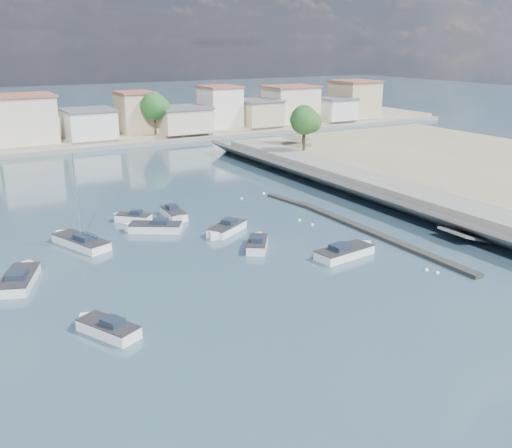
{
  "coord_description": "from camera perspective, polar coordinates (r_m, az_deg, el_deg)",
  "views": [
    {
      "loc": [
        -30.05,
        -30.93,
        18.31
      ],
      "look_at": [
        -3.6,
        15.0,
        1.4
      ],
      "focal_mm": 40.0,
      "sensor_mm": 36.0,
      "label": 1
    }
  ],
  "objects": [
    {
      "name": "far_shore_quay",
      "position": [
        107.76,
        -13.45,
        7.65
      ],
      "size": [
        160.0,
        2.5,
        0.8
      ],
      "primitive_type": "cube",
      "color": "slate",
      "rests_on": "ground"
    },
    {
      "name": "motorboat_d",
      "position": [
        57.35,
        -3.08,
        -0.55
      ],
      "size": [
        5.09,
        4.15,
        1.48
      ],
      "color": "white",
      "rests_on": "ground"
    },
    {
      "name": "motorboat_g",
      "position": [
        63.02,
        -8.19,
        0.98
      ],
      "size": [
        1.98,
        5.11,
        1.48
      ],
      "color": "white",
      "rests_on": "ground"
    },
    {
      "name": "shore_trees",
      "position": [
        106.91,
        -8.86,
        11.0
      ],
      "size": [
        74.56,
        38.32,
        7.92
      ],
      "color": "#38281E",
      "rests_on": "ground"
    },
    {
      "name": "motorboat_f",
      "position": [
        62.4,
        -12.31,
        0.58
      ],
      "size": [
        3.74,
        3.61,
        1.48
      ],
      "color": "white",
      "rests_on": "ground"
    },
    {
      "name": "mooring_buoys",
      "position": [
        60.1,
        6.25,
        -0.1
      ],
      "size": [
        3.99,
        30.08,
        0.35
      ],
      "color": "white",
      "rests_on": "ground"
    },
    {
      "name": "motorboat_h",
      "position": [
        51.81,
        9.06,
        -2.79
      ],
      "size": [
        6.32,
        2.9,
        1.48
      ],
      "color": "white",
      "rests_on": "ground"
    },
    {
      "name": "ground",
      "position": [
        79.18,
        -6.81,
        4.2
      ],
      "size": [
        400.0,
        400.0,
        0.0
      ],
      "primitive_type": "plane",
      "color": "#2C4A59",
      "rests_on": "ground"
    },
    {
      "name": "seawall_walkway",
      "position": [
        67.75,
        17.31,
        1.99
      ],
      "size": [
        5.0,
        90.0,
        1.8
      ],
      "primitive_type": "cube",
      "color": "slate",
      "rests_on": "ground"
    },
    {
      "name": "motorboat_e",
      "position": [
        49.3,
        -22.48,
        -5.06
      ],
      "size": [
        4.04,
        6.17,
        1.48
      ],
      "color": "white",
      "rests_on": "ground"
    },
    {
      "name": "far_shore_land",
      "position": [
        127.77,
        -16.26,
        9.08
      ],
      "size": [
        160.0,
        40.0,
        1.4
      ],
      "primitive_type": "cube",
      "color": "gray",
      "rests_on": "ground"
    },
    {
      "name": "motorboat_b",
      "position": [
        53.23,
        0.15,
        -1.99
      ],
      "size": [
        3.79,
        4.4,
        1.48
      ],
      "color": "white",
      "rests_on": "ground"
    },
    {
      "name": "sailboat",
      "position": [
        56.33,
        -17.27,
        -1.67
      ],
      "size": [
        4.37,
        7.1,
        9.0
      ],
      "color": "white",
      "rests_on": "ground"
    },
    {
      "name": "far_town",
      "position": [
        116.07,
        -9.34,
        10.85
      ],
      "size": [
        113.01,
        12.8,
        8.35
      ],
      "color": "beige",
      "rests_on": "far_shore_land"
    },
    {
      "name": "motorboat_a",
      "position": [
        39.38,
        -14.77,
        -10.04
      ],
      "size": [
        3.54,
        4.83,
        1.48
      ],
      "color": "white",
      "rests_on": "ground"
    },
    {
      "name": "breakwater",
      "position": [
        59.97,
        9.85,
        -0.18
      ],
      "size": [
        2.0,
        31.02,
        0.35
      ],
      "color": "black",
      "rests_on": "ground"
    },
    {
      "name": "motorboat_c",
      "position": [
        58.78,
        -10.29,
        -0.36
      ],
      "size": [
        5.45,
        4.48,
        1.48
      ],
      "color": "white",
      "rests_on": "ground"
    }
  ]
}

